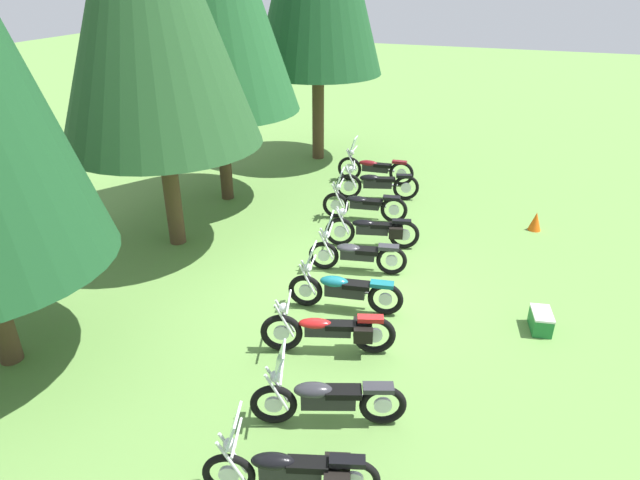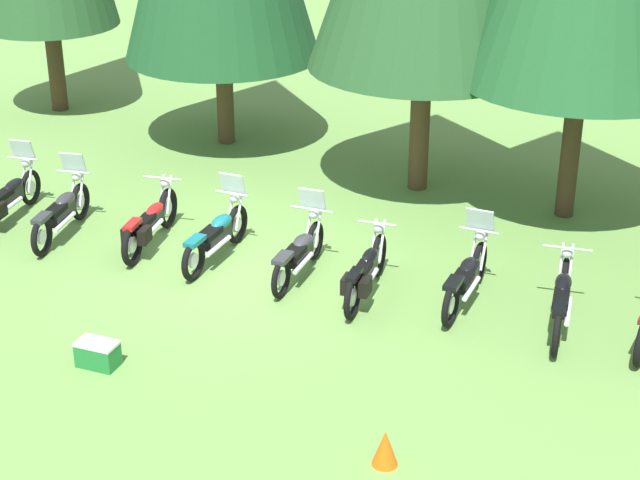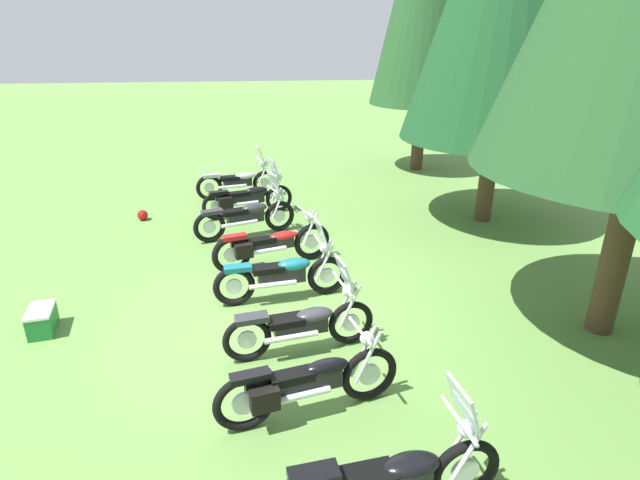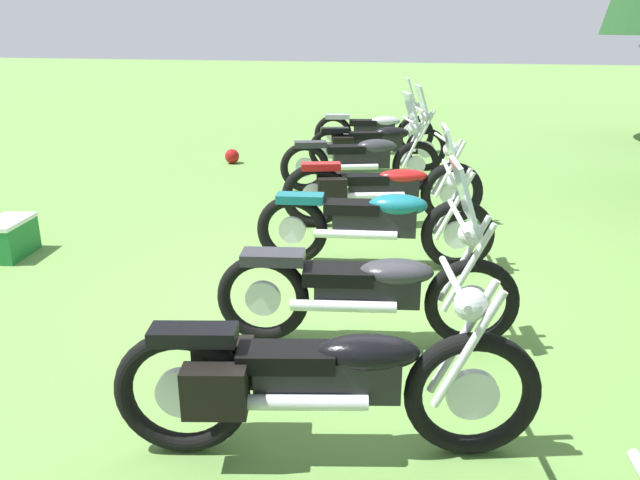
% 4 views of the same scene
% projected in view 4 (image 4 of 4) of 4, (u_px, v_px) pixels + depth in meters
% --- Properties ---
extents(ground_plane, '(80.00, 80.00, 0.00)m').
position_uv_depth(ground_plane, '(365.00, 296.00, 5.26)').
color(ground_plane, '#608C42').
extents(motorcycle_0, '(0.77, 2.16, 1.35)m').
position_uv_depth(motorcycle_0, '(376.00, 128.00, 11.23)').
color(motorcycle_0, black).
rests_on(motorcycle_0, ground_plane).
extents(motorcycle_1, '(0.90, 2.16, 1.35)m').
position_uv_depth(motorcycle_1, '(376.00, 142.00, 9.81)').
color(motorcycle_1, black).
rests_on(motorcycle_1, ground_plane).
extents(motorcycle_2, '(0.94, 2.17, 1.35)m').
position_uv_depth(motorcycle_2, '(364.00, 158.00, 8.59)').
color(motorcycle_2, black).
rests_on(motorcycle_2, ground_plane).
extents(motorcycle_3, '(0.98, 2.25, 1.02)m').
position_uv_depth(motorcycle_3, '(380.00, 188.00, 7.03)').
color(motorcycle_3, black).
rests_on(motorcycle_3, ground_plane).
extents(motorcycle_4, '(0.66, 2.23, 1.35)m').
position_uv_depth(motorcycle_4, '(378.00, 220.00, 5.77)').
color(motorcycle_4, black).
rests_on(motorcycle_4, ground_plane).
extents(motorcycle_5, '(0.77, 2.12, 1.34)m').
position_uv_depth(motorcycle_5, '(371.00, 286.00, 4.33)').
color(motorcycle_5, black).
rests_on(motorcycle_5, ground_plane).
extents(motorcycle_6, '(0.82, 2.19, 1.01)m').
position_uv_depth(motorcycle_6, '(318.00, 379.00, 3.18)').
color(motorcycle_6, black).
rests_on(motorcycle_6, ground_plane).
extents(picnic_cooler, '(0.63, 0.44, 0.38)m').
position_uv_depth(picnic_cooler, '(9.00, 238.00, 6.14)').
color(picnic_cooler, '#1E7233').
rests_on(picnic_cooler, ground_plane).
extents(dropped_helmet, '(0.25, 0.25, 0.25)m').
position_uv_depth(dropped_helmet, '(232.00, 156.00, 10.45)').
color(dropped_helmet, maroon).
rests_on(dropped_helmet, ground_plane).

